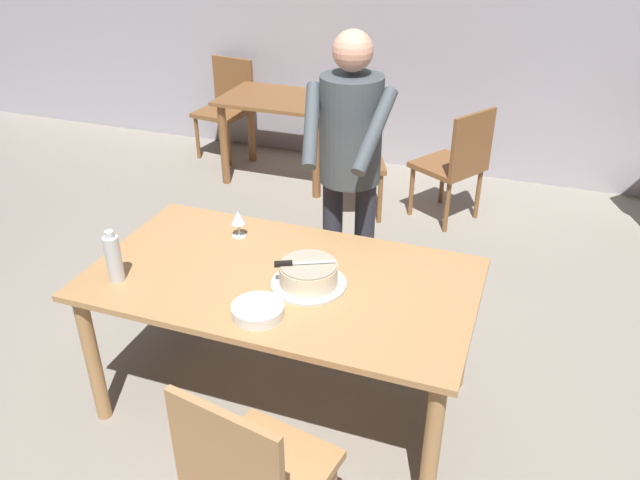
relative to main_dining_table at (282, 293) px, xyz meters
The scene contains 14 objects.
ground_plane 0.65m from the main_dining_table, ahead, with size 14.00×14.00×0.00m, color gray.
back_wall 3.38m from the main_dining_table, 90.00° to the left, with size 10.00×0.12×2.70m, color #ADA8B2.
main_dining_table is the anchor object (origin of this frame).
cake_on_platter 0.21m from the main_dining_table, ahead, with size 0.34×0.34×0.11m.
cake_knife 0.23m from the main_dining_table, 35.78° to the right, with size 0.25×0.14×0.02m.
plate_stack 0.34m from the main_dining_table, 85.16° to the right, with size 0.22×0.22×0.05m.
wine_glass_near 0.49m from the main_dining_table, 141.86° to the left, with size 0.08×0.08×0.14m.
water_bottle 0.77m from the main_dining_table, 157.82° to the right, with size 0.07×0.07×0.25m.
person_cutting_cake 0.82m from the main_dining_table, 81.90° to the left, with size 0.47×0.56×1.72m.
chair_near_side 0.91m from the main_dining_table, 74.23° to the right, with size 0.51×0.51×0.90m.
background_table 2.83m from the main_dining_table, 113.07° to the left, with size 1.00×0.70×0.74m.
background_chair_1 2.17m from the main_dining_table, 99.94° to the left, with size 0.57×0.57×0.90m.
background_chair_2 2.34m from the main_dining_table, 78.88° to the left, with size 0.60×0.60×0.90m.
background_chair_3 3.51m from the main_dining_table, 121.54° to the left, with size 0.50×0.50×0.90m.
Camera 1 is at (0.99, -2.23, 2.31)m, focal length 35.48 mm.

